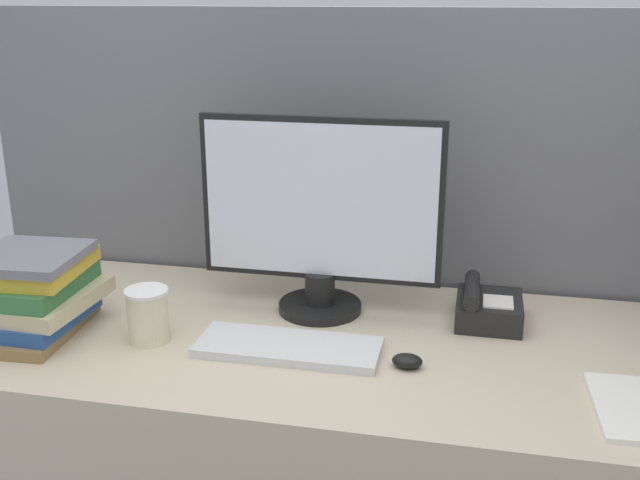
{
  "coord_description": "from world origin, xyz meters",
  "views": [
    {
      "loc": [
        0.31,
        -1.14,
        1.48
      ],
      "look_at": [
        -0.02,
        0.4,
        0.95
      ],
      "focal_mm": 42.0,
      "sensor_mm": 36.0,
      "label": 1
    }
  ],
  "objects": [
    {
      "name": "cubicle_panel_rear",
      "position": [
        0.0,
        0.77,
        0.72
      ],
      "size": [
        2.06,
        0.04,
        1.44
      ],
      "color": "slate",
      "rests_on": "ground_plane"
    },
    {
      "name": "desk",
      "position": [
        0.0,
        0.37,
        0.37
      ],
      "size": [
        1.66,
        0.73,
        0.73
      ],
      "color": "beige",
      "rests_on": "ground_plane"
    },
    {
      "name": "monitor",
      "position": [
        -0.05,
        0.52,
        0.96
      ],
      "size": [
        0.58,
        0.2,
        0.47
      ],
      "color": "black",
      "rests_on": "desk"
    },
    {
      "name": "keyboard",
      "position": [
        -0.07,
        0.28,
        0.74
      ],
      "size": [
        0.4,
        0.15,
        0.02
      ],
      "color": "silver",
      "rests_on": "desk"
    },
    {
      "name": "mouse",
      "position": [
        0.19,
        0.26,
        0.75
      ],
      "size": [
        0.06,
        0.05,
        0.03
      ],
      "color": "black",
      "rests_on": "desk"
    },
    {
      "name": "coffee_cup",
      "position": [
        -0.39,
        0.27,
        0.8
      ],
      "size": [
        0.1,
        0.1,
        0.12
      ],
      "color": "beige",
      "rests_on": "desk"
    },
    {
      "name": "book_stack",
      "position": [
        -0.66,
        0.26,
        0.83
      ],
      "size": [
        0.25,
        0.31,
        0.19
      ],
      "color": "olive",
      "rests_on": "desk"
    },
    {
      "name": "desk_telephone",
      "position": [
        0.35,
        0.53,
        0.77
      ],
      "size": [
        0.15,
        0.18,
        0.1
      ],
      "color": "black",
      "rests_on": "desk"
    }
  ]
}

